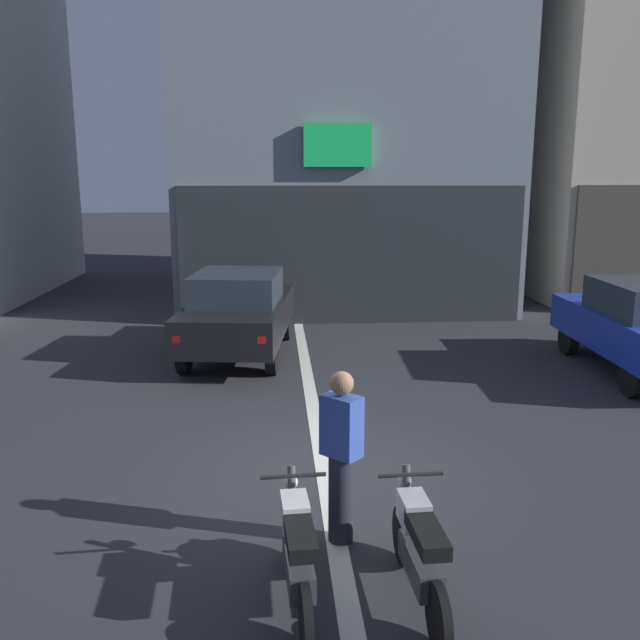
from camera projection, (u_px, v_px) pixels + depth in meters
name	position (u px, v px, depth m)	size (l,w,h in m)	color
ground_plane	(324.00, 472.00, 7.86)	(120.00, 120.00, 0.00)	#2B2B30
lane_centre_line	(302.00, 346.00, 13.71)	(0.20, 18.00, 0.01)	silver
building_mid_block	(336.00, 61.00, 18.89)	(8.34, 9.08, 13.21)	gray
car_black_crossing_near	(239.00, 311.00, 12.83)	(2.21, 4.27, 1.64)	black
motorcycle_white_row_leftmost	(298.00, 551.00, 5.36)	(0.55, 1.67, 0.98)	black
motorcycle_silver_row_left_mid	(419.00, 550.00, 5.38)	(0.55, 1.67, 0.98)	black
person_by_motorcycles	(341.00, 456.00, 6.22)	(0.41, 0.41, 1.67)	#23232D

